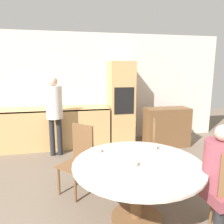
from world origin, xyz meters
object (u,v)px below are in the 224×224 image
Objects in this scene: chair_far_right at (148,148)px; person_standing at (54,108)px; cup at (154,147)px; sideboard at (167,127)px; person_seated at (221,175)px; chair_far_left at (79,156)px; oven_unit at (121,103)px; dining_table at (137,177)px; bowl_centre at (130,163)px; bowl_near at (96,150)px.

person_standing reaches higher than chair_far_right.
sideboard is at bearing 59.95° from cup.
sideboard is 2.81m from person_seated.
chair_far_right is at bearing -125.48° from sideboard.
sideboard reaches higher than cup.
chair_far_left is (-2.09, -1.51, 0.09)m from sideboard.
oven_unit is 2.83m from dining_table.
oven_unit reaches higher than bowl_centre.
chair_far_left is 1.58m from person_standing.
chair_far_right is 6.23× the size of bowl_near.
person_seated is (0.26, -3.17, -0.27)m from oven_unit.
chair_far_left is 0.80× the size of person_seated.
person_standing is at bearing 111.47° from bowl_centre.
person_standing is at bearing 125.17° from cup.
person_seated is 0.86m from cup.
dining_table is at bearing -100.20° from oven_unit.
dining_table is 18.51× the size of cup.
dining_table is 1.21× the size of person_seated.
chair_far_left is at bearing 117.16° from bowl_near.
chair_far_left reaches higher than sideboard.
sideboard is (0.97, -0.46, -0.52)m from oven_unit.
chair_far_left is 1.01m from bowl_centre.
bowl_centre is at bearing -138.43° from cup.
dining_table is 1.00m from chair_far_right.
chair_far_left is 5.65× the size of bowl_centre.
oven_unit is 2.88m from bowl_centre.
chair_far_left reaches higher than bowl_near.
cup is at bearing 41.57° from bowl_centre.
sideboard is 0.63× the size of person_standing.
sideboard is at bearing 1.11° from person_standing.
person_standing is at bearing -110.76° from chair_far_right.
chair_far_right is 1.12m from bowl_centre.
person_standing reaches higher than cup.
chair_far_right reaches higher than cup.
chair_far_left is at bearing -119.49° from oven_unit.
oven_unit is 1.59× the size of person_seated.
person_seated is at bearing -56.49° from person_standing.
cup reaches higher than bowl_centre.
bowl_centre is at bearing -55.63° from bowl_near.
cup is at bearing 118.99° from person_seated.
person_standing is (-1.47, 1.36, 0.46)m from chair_far_right.
oven_unit is at bearing 79.80° from dining_table.
person_standing is at bearing -178.89° from sideboard.
person_seated is at bearing 5.05° from chair_far_left.
sideboard is 0.68× the size of dining_table.
sideboard is 1.73m from chair_far_right.
dining_table is 0.52m from cup.
chair_far_right is (0.47, 0.89, -0.01)m from dining_table.
person_seated is at bearing -61.01° from cup.
dining_table is at bearing -65.85° from person_standing.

